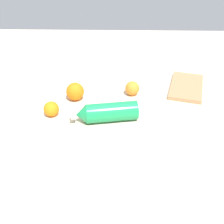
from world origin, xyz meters
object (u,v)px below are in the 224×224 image
Objects in this scene: water_bottle at (106,112)px; orange_1 at (132,88)px; orange_0 at (75,92)px; cutting_board at (186,87)px; orange_2 at (51,109)px.

water_bottle reaches higher than orange_1.
orange_1 is at bearing -127.72° from water_bottle.
cutting_board is (-0.11, 0.52, -0.03)m from orange_0.
water_bottle is 0.22m from orange_0.
cutting_board is at bearing -153.47° from water_bottle.
orange_0 reaches higher than orange_2.
water_bottle is 0.46m from cutting_board.
water_bottle reaches higher than orange_2.
cutting_board is (-0.27, 0.37, -0.03)m from water_bottle.
orange_0 is 0.26m from orange_1.
orange_2 is (0.18, -0.33, -0.00)m from orange_1.
orange_1 reaches higher than cutting_board.
orange_0 is 1.23× the size of orange_1.
orange_2 is at bearing -31.76° from orange_0.
orange_0 is (-0.16, -0.14, 0.00)m from water_bottle.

